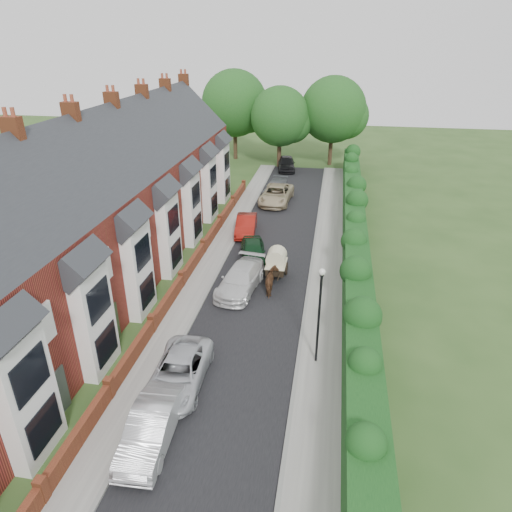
{
  "coord_description": "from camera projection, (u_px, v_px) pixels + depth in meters",
  "views": [
    {
      "loc": [
        3.56,
        -13.98,
        14.43
      ],
      "look_at": [
        -0.73,
        10.74,
        2.2
      ],
      "focal_mm": 32.0,
      "sensor_mm": 36.0,
      "label": 1
    }
  ],
  "objects": [
    {
      "name": "pavement_house_side",
      "position": [
        202.0,
        280.0,
        29.64
      ],
      "size": [
        1.7,
        58.0,
        0.12
      ],
      "primitive_type": "cube",
      "color": "gray",
      "rests_on": "ground"
    },
    {
      "name": "lamppost",
      "position": [
        320.0,
        305.0,
        20.83
      ],
      "size": [
        0.32,
        0.32,
        5.16
      ],
      "color": "black",
      "rests_on": "ground"
    },
    {
      "name": "car_black",
      "position": [
        286.0,
        163.0,
        53.38
      ],
      "size": [
        2.54,
        4.94,
        1.61
      ],
      "primitive_type": "imported",
      "rotation": [
        0.0,
        0.0,
        0.14
      ],
      "color": "black",
      "rests_on": "ground"
    },
    {
      "name": "car_silver_a",
      "position": [
        151.0,
        427.0,
        17.62
      ],
      "size": [
        1.77,
        4.58,
        1.49
      ],
      "primitive_type": "imported",
      "rotation": [
        0.0,
        0.0,
        0.04
      ],
      "color": "silver",
      "rests_on": "ground"
    },
    {
      "name": "car_beige",
      "position": [
        276.0,
        194.0,
        43.05
      ],
      "size": [
        3.0,
        5.9,
        1.6
      ],
      "primitive_type": "imported",
      "rotation": [
        0.0,
        0.0,
        -0.06
      ],
      "color": "tan",
      "rests_on": "ground"
    },
    {
      "name": "kerb_house_side",
      "position": [
        214.0,
        281.0,
        29.51
      ],
      "size": [
        0.18,
        58.0,
        0.13
      ],
      "primitive_type": "cube",
      "color": "gray",
      "rests_on": "ground"
    },
    {
      "name": "car_grey",
      "position": [
        276.0,
        187.0,
        45.64
      ],
      "size": [
        2.38,
        4.68,
        1.3
      ],
      "primitive_type": "imported",
      "rotation": [
        0.0,
        0.0,
        -0.13
      ],
      "color": "slate",
      "rests_on": "ground"
    },
    {
      "name": "garden_wall_row",
      "position": [
        182.0,
        280.0,
        28.73
      ],
      "size": [
        0.35,
        40.35,
        1.1
      ],
      "color": "brown",
      "rests_on": "ground"
    },
    {
      "name": "horse_cart",
      "position": [
        276.0,
        261.0,
        29.48
      ],
      "size": [
        1.33,
        2.94,
        2.12
      ],
      "color": "black",
      "rests_on": "ground"
    },
    {
      "name": "horse",
      "position": [
        272.0,
        282.0,
        27.94
      ],
      "size": [
        1.04,
        1.9,
        1.54
      ],
      "primitive_type": "imported",
      "rotation": [
        0.0,
        0.0,
        3.26
      ],
      "color": "#55351F",
      "rests_on": "ground"
    },
    {
      "name": "car_green",
      "position": [
        253.0,
        251.0,
        31.99
      ],
      "size": [
        2.56,
        4.52,
        1.45
      ],
      "primitive_type": "imported",
      "rotation": [
        0.0,
        0.0,
        0.21
      ],
      "color": "black",
      "rests_on": "ground"
    },
    {
      "name": "car_red",
      "position": [
        246.0,
        225.0,
        36.39
      ],
      "size": [
        1.97,
        4.47,
        1.43
      ],
      "primitive_type": "imported",
      "rotation": [
        0.0,
        0.0,
        0.11
      ],
      "color": "maroon",
      "rests_on": "ground"
    },
    {
      "name": "road",
      "position": [
        260.0,
        285.0,
        29.07
      ],
      "size": [
        6.0,
        58.0,
        0.02
      ],
      "primitive_type": "cube",
      "color": "black",
      "rests_on": "ground"
    },
    {
      "name": "tree_far_back",
      "position": [
        238.0,
        105.0,
        55.83
      ],
      "size": [
        8.4,
        8.0,
        10.82
      ],
      "color": "#332316",
      "rests_on": "ground"
    },
    {
      "name": "tree_far_left",
      "position": [
        283.0,
        118.0,
        52.65
      ],
      "size": [
        7.14,
        6.8,
        9.29
      ],
      "color": "#332316",
      "rests_on": "ground"
    },
    {
      "name": "hedge",
      "position": [
        357.0,
        271.0,
        27.46
      ],
      "size": [
        2.1,
        58.0,
        2.85
      ],
      "color": "#113513",
      "rests_on": "ground"
    },
    {
      "name": "tree_far_right",
      "position": [
        337.0,
        111.0,
        53.23
      ],
      "size": [
        7.98,
        7.6,
        10.31
      ],
      "color": "#332316",
      "rests_on": "ground"
    },
    {
      "name": "car_white",
      "position": [
        240.0,
        279.0,
        28.28
      ],
      "size": [
        2.74,
        5.38,
        1.49
      ],
      "primitive_type": "imported",
      "rotation": [
        0.0,
        0.0,
        -0.13
      ],
      "color": "silver",
      "rests_on": "ground"
    },
    {
      "name": "pavement_hedge_side",
      "position": [
        325.0,
        290.0,
        28.42
      ],
      "size": [
        2.2,
        58.0,
        0.12
      ],
      "primitive_type": "cube",
      "color": "gray",
      "rests_on": "ground"
    },
    {
      "name": "kerb_hedge_side",
      "position": [
        308.0,
        289.0,
        28.57
      ],
      "size": [
        0.18,
        58.0,
        0.13
      ],
      "primitive_type": "cube",
      "color": "gray",
      "rests_on": "ground"
    },
    {
      "name": "terrace_row",
      "position": [
        90.0,
        215.0,
        27.81
      ],
      "size": [
        9.05,
        40.5,
        11.5
      ],
      "color": "maroon",
      "rests_on": "ground"
    },
    {
      "name": "ground",
      "position": [
        230.0,
        414.0,
        19.25
      ],
      "size": [
        140.0,
        140.0,
        0.0
      ],
      "primitive_type": "plane",
      "color": "#2D4C1E",
      "rests_on": "ground"
    },
    {
      "name": "car_silver_b",
      "position": [
        179.0,
        372.0,
        20.6
      ],
      "size": [
        2.47,
        5.06,
        1.38
      ],
      "primitive_type": "imported",
      "rotation": [
        0.0,
        0.0,
        0.03
      ],
      "color": "silver",
      "rests_on": "ground"
    }
  ]
}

